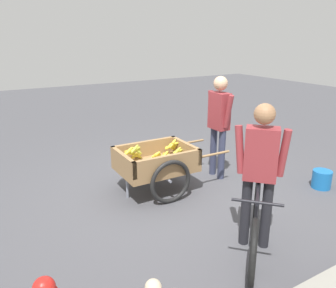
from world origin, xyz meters
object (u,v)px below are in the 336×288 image
bicycle (255,224)px  cyclist_person (260,164)px  plastic_bucket (322,179)px  vendor_person (219,118)px  fruit_cart (156,164)px

bicycle → cyclist_person: bearing=-136.4°
cyclist_person → plastic_bucket: 2.22m
cyclist_person → vendor_person: bearing=-116.1°
cyclist_person → plastic_bucket: cyclist_person is taller
fruit_cart → bicycle: bicycle is taller
fruit_cart → cyclist_person: (-0.28, 1.77, 0.53)m
fruit_cart → bicycle: 1.89m
bicycle → plastic_bucket: (-2.08, -0.67, -0.21)m
bicycle → fruit_cart: bearing=-84.7°
bicycle → vendor_person: bearing=-117.5°
vendor_person → bicycle: size_ratio=1.34×
fruit_cart → cyclist_person: cyclist_person is taller
fruit_cart → cyclist_person: bearing=99.1°
fruit_cart → bicycle: size_ratio=1.33×
vendor_person → cyclist_person: 1.96m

